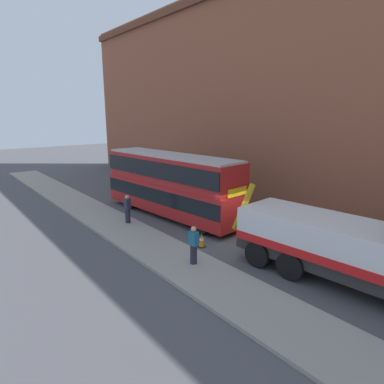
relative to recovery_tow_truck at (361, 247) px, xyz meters
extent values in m
plane|color=#4C4C51|center=(-5.86, 0.28, -1.76)|extent=(120.00, 120.00, 0.00)
cube|color=gray|center=(-5.86, -3.92, -1.68)|extent=(60.00, 2.80, 0.15)
cube|color=#935138|center=(-5.86, 7.10, 6.24)|extent=(60.00, 1.20, 16.00)
cube|color=#2D2D2D|center=(-0.48, -0.04, -0.90)|extent=(9.15, 2.96, 0.55)
cube|color=silver|center=(-1.77, -0.15, 0.07)|extent=(6.30, 3.11, 1.40)
cube|color=red|center=(-1.77, -0.15, -0.45)|extent=(6.30, 3.16, 0.36)
cylinder|color=#B79914|center=(-5.47, -0.47, 0.37)|extent=(1.25, 0.38, 2.52)
cylinder|color=black|center=(-2.27, 0.92, -1.18)|extent=(1.18, 0.44, 1.16)
cylinder|color=black|center=(-2.08, -1.29, -1.18)|extent=(1.18, 0.44, 1.16)
cylinder|color=black|center=(-3.86, 0.79, -1.18)|extent=(1.18, 0.44, 1.16)
cylinder|color=black|center=(-3.67, -1.43, -1.18)|extent=(1.18, 0.44, 1.16)
cube|color=#AD1E1E|center=(-12.23, -0.04, -0.47)|extent=(11.17, 3.42, 1.90)
cube|color=#AD1E1E|center=(-12.23, -0.04, 1.33)|extent=(10.94, 3.31, 1.70)
cube|color=black|center=(-12.23, -0.04, -0.22)|extent=(11.07, 3.46, 0.90)
cube|color=black|center=(-12.23, -0.04, 1.43)|extent=(10.85, 3.45, 1.00)
cube|color=#B2B2B2|center=(-12.23, -0.04, 2.24)|extent=(10.72, 3.19, 0.12)
cube|color=yellow|center=(-6.73, 0.43, 0.78)|extent=(0.19, 1.50, 0.44)
cylinder|color=black|center=(-8.44, 1.37, -1.24)|extent=(1.06, 0.39, 1.04)
cylinder|color=black|center=(-8.25, -0.79, -1.24)|extent=(1.06, 0.39, 1.04)
cylinder|color=black|center=(-15.61, 0.76, -1.24)|extent=(1.06, 0.39, 1.04)
cylinder|color=black|center=(-15.43, -1.40, -1.24)|extent=(1.06, 0.39, 1.04)
cylinder|color=#232333|center=(-12.24, -3.20, -1.18)|extent=(0.40, 0.40, 0.85)
cube|color=#2D3347|center=(-12.24, -3.20, -0.45)|extent=(0.41, 0.47, 0.62)
sphere|color=tan|center=(-12.24, -3.20, -0.02)|extent=(0.24, 0.24, 0.24)
cylinder|color=#232333|center=(-5.44, -3.62, -1.18)|extent=(0.33, 0.33, 0.85)
cube|color=#1E6084|center=(-5.44, -3.62, -0.45)|extent=(0.43, 0.30, 0.62)
sphere|color=tan|center=(-5.44, -3.62, -0.02)|extent=(0.24, 0.24, 0.24)
cone|color=orange|center=(-6.88, -1.92, -1.40)|extent=(0.32, 0.32, 0.72)
cylinder|color=white|center=(-6.88, -1.92, -1.36)|extent=(0.21, 0.21, 0.10)
cube|color=black|center=(-6.88, -1.92, -1.74)|extent=(0.36, 0.36, 0.04)
camera|label=1|loc=(4.95, -12.08, 4.82)|focal=30.79mm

